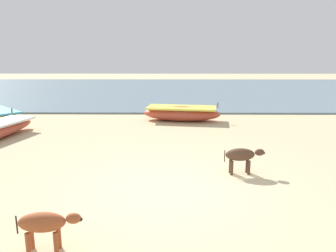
% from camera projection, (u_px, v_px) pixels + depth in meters
% --- Properties ---
extents(ground, '(80.00, 80.00, 0.00)m').
position_uv_depth(ground, '(168.00, 189.00, 6.40)').
color(ground, '#CCB789').
extents(sea_water, '(60.00, 20.00, 0.08)m').
position_uv_depth(sea_water, '(170.00, 90.00, 24.20)').
color(sea_water, slate).
rests_on(sea_water, ground).
extents(fishing_boat_2, '(3.29, 1.64, 0.78)m').
position_uv_depth(fishing_boat_2, '(182.00, 113.00, 13.00)').
color(fishing_boat_2, '#B74733').
rests_on(fishing_boat_2, ground).
extents(calf_near_dark, '(0.92, 0.29, 0.60)m').
position_uv_depth(calf_near_dark, '(242.00, 156.00, 7.14)').
color(calf_near_dark, '#4C3323').
rests_on(calf_near_dark, ground).
extents(calf_far_rust, '(0.89, 0.29, 0.58)m').
position_uv_depth(calf_far_rust, '(45.00, 224.00, 4.29)').
color(calf_far_rust, '#9E4C28').
rests_on(calf_far_rust, ground).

